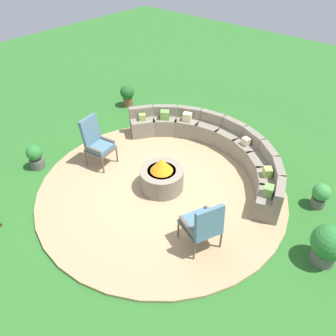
# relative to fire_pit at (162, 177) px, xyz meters

# --- Properties ---
(ground_plane) EXTENTS (24.00, 24.00, 0.00)m
(ground_plane) POSITION_rel_fire_pit_xyz_m (0.00, 0.00, -0.34)
(ground_plane) COLOR #2D6B28
(patio_circle) EXTENTS (5.18, 5.18, 0.06)m
(patio_circle) POSITION_rel_fire_pit_xyz_m (0.00, 0.00, -0.31)
(patio_circle) COLOR tan
(patio_circle) RESTS_ON ground_plane
(fire_pit) EXTENTS (0.90, 0.90, 0.73)m
(fire_pit) POSITION_rel_fire_pit_xyz_m (0.00, 0.00, 0.00)
(fire_pit) COLOR gray
(fire_pit) RESTS_ON patio_circle
(curved_stone_bench) EXTENTS (4.45, 2.00, 0.71)m
(curved_stone_bench) POSITION_rel_fire_pit_xyz_m (0.21, 1.67, 0.01)
(curved_stone_bench) COLOR gray
(curved_stone_bench) RESTS_ON patio_circle
(lounge_chair_front_left) EXTENTS (0.63, 0.60, 1.14)m
(lounge_chair_front_left) POSITION_rel_fire_pit_xyz_m (-1.67, -0.29, 0.30)
(lounge_chair_front_left) COLOR brown
(lounge_chair_front_left) RESTS_ON patio_circle
(lounge_chair_front_right) EXTENTS (0.77, 0.75, 1.01)m
(lounge_chair_front_right) POSITION_rel_fire_pit_xyz_m (1.53, -0.70, 0.25)
(lounge_chair_front_right) COLOR brown
(lounge_chair_front_right) RESTS_ON patio_circle
(potted_plant_0) EXTENTS (0.41, 0.41, 0.65)m
(potted_plant_0) POSITION_rel_fire_pit_xyz_m (-3.28, 2.18, 0.02)
(potted_plant_0) COLOR brown
(potted_plant_0) RESTS_ON ground_plane
(potted_plant_1) EXTENTS (0.36, 0.36, 0.59)m
(potted_plant_1) POSITION_rel_fire_pit_xyz_m (-2.67, -1.28, -0.03)
(potted_plant_1) COLOR #605B56
(potted_plant_1) RESTS_ON ground_plane
(potted_plant_2) EXTENTS (0.58, 0.58, 0.77)m
(potted_plant_2) POSITION_rel_fire_pit_xyz_m (3.25, 0.40, 0.08)
(potted_plant_2) COLOR #605B56
(potted_plant_2) RESTS_ON ground_plane
(potted_plant_3) EXTENTS (0.35, 0.35, 0.54)m
(potted_plant_3) POSITION_rel_fire_pit_xyz_m (2.69, 1.64, -0.05)
(potted_plant_3) COLOR #605B56
(potted_plant_3) RESTS_ON ground_plane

